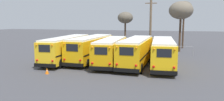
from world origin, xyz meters
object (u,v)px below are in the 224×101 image
object	(u,v)px
school_bus_2	(111,50)
bare_tree_2	(184,8)
school_bus_3	(136,51)
traffic_cone	(47,71)
school_bus_0	(67,48)
bare_tree_1	(181,11)
school_bus_1	(91,48)
school_bus_4	(163,52)
utility_pole	(151,24)
bare_tree_0	(125,18)

from	to	relation	value
school_bus_2	bare_tree_2	distance (m)	20.44
school_bus_3	traffic_cone	size ratio (longest dim) A/B	17.61
school_bus_0	bare_tree_1	world-z (taller)	bare_tree_1
school_bus_1	bare_tree_2	xyz separation A→B (m)	(11.93, 16.16, 5.64)
school_bus_4	utility_pole	size ratio (longest dim) A/B	1.17
school_bus_4	bare_tree_1	size ratio (longest dim) A/B	1.26
utility_pole	bare_tree_0	world-z (taller)	utility_pole
school_bus_3	school_bus_4	bearing A→B (deg)	-2.47
school_bus_3	bare_tree_1	size ratio (longest dim) A/B	1.27
school_bus_3	utility_pole	bearing A→B (deg)	85.76
school_bus_2	bare_tree_1	size ratio (longest dim) A/B	1.20
school_bus_4	bare_tree_1	world-z (taller)	bare_tree_1
utility_pole	school_bus_1	bearing A→B (deg)	-127.60
school_bus_4	utility_pole	distance (m)	10.54
school_bus_3	bare_tree_1	distance (m)	14.47
school_bus_0	traffic_cone	size ratio (longest dim) A/B	18.72
school_bus_4	traffic_cone	bearing A→B (deg)	-150.54
school_bus_3	utility_pole	xyz separation A→B (m)	(0.73, 9.79, 2.79)
school_bus_0	bare_tree_1	bearing A→B (deg)	40.78
traffic_cone	bare_tree_0	bearing A→B (deg)	79.15
bare_tree_2	school_bus_0	bearing A→B (deg)	-131.25
school_bus_1	utility_pole	bearing A→B (deg)	52.40
bare_tree_0	traffic_cone	size ratio (longest dim) A/B	11.25
school_bus_2	bare_tree_1	distance (m)	15.90
bare_tree_0	bare_tree_2	world-z (taller)	bare_tree_2
school_bus_3	bare_tree_2	xyz separation A→B (m)	(6.02, 17.34, 5.64)
bare_tree_1	bare_tree_2	xyz separation A→B (m)	(0.76, 4.79, 0.70)
traffic_cone	school_bus_0	bearing A→B (deg)	99.41
school_bus_3	bare_tree_2	world-z (taller)	bare_tree_2
school_bus_1	bare_tree_1	size ratio (longest dim) A/B	1.29
school_bus_0	school_bus_4	bearing A→B (deg)	-2.40
school_bus_0	school_bus_1	world-z (taller)	school_bus_1
school_bus_1	school_bus_3	bearing A→B (deg)	-11.26
bare_tree_1	bare_tree_2	bearing A→B (deg)	81.00
utility_pole	bare_tree_2	world-z (taller)	utility_pole
school_bus_4	bare_tree_0	world-z (taller)	bare_tree_0
utility_pole	bare_tree_2	bearing A→B (deg)	54.95
school_bus_2	school_bus_4	bearing A→B (deg)	-0.08
school_bus_1	traffic_cone	distance (m)	7.72
school_bus_1	utility_pole	xyz separation A→B (m)	(6.63, 8.61, 2.79)
school_bus_0	bare_tree_0	size ratio (longest dim) A/B	1.66
school_bus_2	traffic_cone	bearing A→B (deg)	-128.46
school_bus_3	traffic_cone	xyz separation A→B (m)	(-7.77, -6.19, -1.40)
school_bus_2	school_bus_3	size ratio (longest dim) A/B	0.95
school_bus_1	bare_tree_0	world-z (taller)	bare_tree_0
bare_tree_0	bare_tree_2	distance (m)	10.87
school_bus_2	school_bus_3	world-z (taller)	school_bus_3
traffic_cone	bare_tree_1	bearing A→B (deg)	55.17
utility_pole	bare_tree_0	bearing A→B (deg)	141.60
school_bus_0	bare_tree_2	world-z (taller)	bare_tree_2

